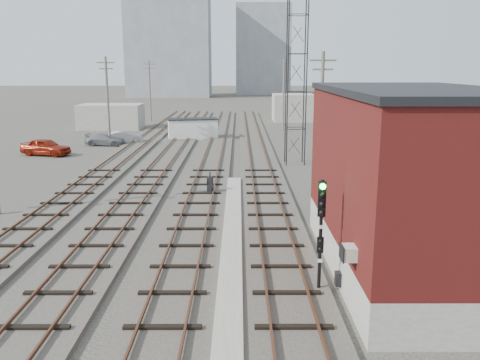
{
  "coord_description": "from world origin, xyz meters",
  "views": [
    {
      "loc": [
        0.83,
        -7.06,
        7.95
      ],
      "look_at": [
        0.88,
        18.76,
        2.2
      ],
      "focal_mm": 38.0,
      "sensor_mm": 36.0,
      "label": 1
    }
  ],
  "objects_px": {
    "car_red": "(46,147)",
    "car_grey": "(105,140)",
    "site_trailer": "(193,129)",
    "switch_stand": "(210,185)",
    "car_silver": "(123,138)",
    "signal_mast": "(321,227)"
  },
  "relations": [
    {
      "from": "site_trailer",
      "to": "car_silver",
      "type": "bearing_deg",
      "value": -163.23
    },
    {
      "from": "signal_mast",
      "to": "car_silver",
      "type": "xyz_separation_m",
      "value": [
        -15.14,
        36.43,
        -1.8
      ]
    },
    {
      "from": "site_trailer",
      "to": "car_grey",
      "type": "bearing_deg",
      "value": -161.69
    },
    {
      "from": "signal_mast",
      "to": "car_grey",
      "type": "bearing_deg",
      "value": 115.39
    },
    {
      "from": "signal_mast",
      "to": "car_red",
      "type": "relative_size",
      "value": 0.9
    },
    {
      "from": "car_red",
      "to": "car_silver",
      "type": "relative_size",
      "value": 1.13
    },
    {
      "from": "site_trailer",
      "to": "car_silver",
      "type": "height_order",
      "value": "site_trailer"
    },
    {
      "from": "car_red",
      "to": "car_grey",
      "type": "height_order",
      "value": "car_red"
    },
    {
      "from": "switch_stand",
      "to": "site_trailer",
      "type": "xyz_separation_m",
      "value": [
        -3.37,
        25.6,
        0.53
      ]
    },
    {
      "from": "switch_stand",
      "to": "site_trailer",
      "type": "distance_m",
      "value": 25.83
    },
    {
      "from": "car_red",
      "to": "car_silver",
      "type": "bearing_deg",
      "value": -21.88
    },
    {
      "from": "site_trailer",
      "to": "car_grey",
      "type": "distance_m",
      "value": 9.87
    },
    {
      "from": "switch_stand",
      "to": "car_red",
      "type": "height_order",
      "value": "car_red"
    },
    {
      "from": "switch_stand",
      "to": "car_grey",
      "type": "distance_m",
      "value": 24.17
    },
    {
      "from": "site_trailer",
      "to": "car_grey",
      "type": "xyz_separation_m",
      "value": [
        -8.69,
        -4.66,
        -0.58
      ]
    },
    {
      "from": "switch_stand",
      "to": "car_silver",
      "type": "relative_size",
      "value": 0.34
    },
    {
      "from": "car_red",
      "to": "site_trailer",
      "type": "bearing_deg",
      "value": -33.93
    },
    {
      "from": "switch_stand",
      "to": "car_silver",
      "type": "xyz_separation_m",
      "value": [
        -10.44,
        22.05,
        0.02
      ]
    },
    {
      "from": "signal_mast",
      "to": "site_trailer",
      "type": "bearing_deg",
      "value": 101.42
    },
    {
      "from": "site_trailer",
      "to": "car_red",
      "type": "bearing_deg",
      "value": -149.39
    },
    {
      "from": "switch_stand",
      "to": "car_silver",
      "type": "distance_m",
      "value": 24.4
    },
    {
      "from": "site_trailer",
      "to": "car_grey",
      "type": "relative_size",
      "value": 1.41
    }
  ]
}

